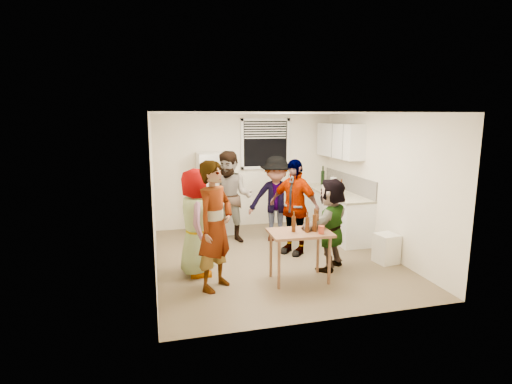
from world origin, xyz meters
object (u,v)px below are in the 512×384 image
object	(u,v)px
beer_bottle_table	(314,231)
guest_stripe	(216,287)
kettle	(329,189)
refrigerator	(215,193)
blue_cup	(338,198)
guest_black	(293,253)
guest_back_left	(231,242)
trash_bin	(386,248)
serving_table	(299,280)
guest_orange	(329,268)
wine_bottle	(322,185)
guest_back_right	(276,240)
beer_bottle_counter	(341,196)
guest_grey	(198,273)
red_cup	(321,234)

from	to	relation	value
beer_bottle_table	guest_stripe	bearing A→B (deg)	176.55
kettle	beer_bottle_table	size ratio (longest dim) A/B	0.95
refrigerator	blue_cup	xyz separation A→B (m)	(2.19, -1.37, 0.05)
refrigerator	guest_black	world-z (taller)	refrigerator
beer_bottle_table	guest_back_left	bearing A→B (deg)	111.54
trash_bin	serving_table	bearing A→B (deg)	-168.47
guest_orange	refrigerator	bearing A→B (deg)	-101.94
guest_back_left	beer_bottle_table	bearing A→B (deg)	-44.67
wine_bottle	guest_back_right	size ratio (longest dim) A/B	0.19
guest_back_left	guest_back_right	bearing A→B (deg)	16.73
refrigerator	trash_bin	bearing A→B (deg)	-45.23
kettle	guest_back_left	bearing A→B (deg)	-164.52
blue_cup	trash_bin	world-z (taller)	blue_cup
beer_bottle_table	guest_stripe	size ratio (longest dim) A/B	0.14
refrigerator	kettle	distance (m)	2.44
beer_bottle_counter	blue_cup	xyz separation A→B (m)	(-0.16, -0.20, 0.00)
guest_grey	guest_back_left	bearing A→B (deg)	-24.19
wine_bottle	guest_black	distance (m)	2.41
trash_bin	guest_grey	xyz separation A→B (m)	(-3.16, 0.30, -0.25)
guest_back_left	red_cup	bearing A→B (deg)	-44.77
guest_back_right	guest_orange	size ratio (longest dim) A/B	1.13
serving_table	beer_bottle_table	size ratio (longest dim) A/B	3.54
red_cup	guest_grey	size ratio (longest dim) A/B	0.07
serving_table	beer_bottle_table	xyz separation A→B (m)	(0.21, -0.04, 0.77)
blue_cup	guest_orange	world-z (taller)	blue_cup
beer_bottle_table	wine_bottle	bearing A→B (deg)	64.54
serving_table	guest_black	bearing A→B (deg)	74.72
guest_orange	guest_black	bearing A→B (deg)	-110.89
wine_bottle	beer_bottle_counter	distance (m)	1.27
serving_table	guest_back_left	distance (m)	2.22
guest_stripe	guest_back_left	world-z (taller)	guest_back_left
red_cup	guest_black	distance (m)	1.58
guest_orange	blue_cup	bearing A→B (deg)	-162.65
serving_table	guest_back_left	xyz separation A→B (m)	(-0.64, 2.12, 0.00)
guest_back_left	guest_orange	size ratio (longest dim) A/B	1.21
beer_bottle_table	blue_cup	bearing A→B (deg)	54.21
red_cup	guest_back_left	bearing A→B (deg)	111.43
guest_back_right	wine_bottle	bearing A→B (deg)	50.95
kettle	blue_cup	xyz separation A→B (m)	(-0.21, -0.90, 0.00)
kettle	guest_black	size ratio (longest dim) A/B	0.14
trash_bin	guest_stripe	bearing A→B (deg)	-174.22
beer_bottle_table	red_cup	size ratio (longest dim) A/B	2.19
blue_cup	beer_bottle_table	bearing A→B (deg)	-125.79
trash_bin	guest_grey	distance (m)	3.18
serving_table	guest_back_left	bearing A→B (deg)	106.82
guest_grey	guest_stripe	distance (m)	0.63
kettle	guest_stripe	bearing A→B (deg)	-132.37
beer_bottle_counter	guest_stripe	bearing A→B (deg)	-148.60
guest_grey	guest_back_right	distance (m)	2.19
beer_bottle_counter	guest_back_left	size ratio (longest dim) A/B	0.14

